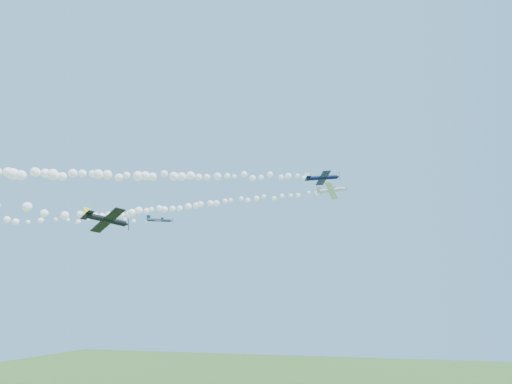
% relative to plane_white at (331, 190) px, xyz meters
% --- Properties ---
extents(plane_white, '(7.50, 7.61, 2.57)m').
position_rel_plane_white_xyz_m(plane_white, '(0.00, 0.00, 0.00)').
color(plane_white, white).
extents(smoke_trail_white, '(70.60, 12.33, 3.13)m').
position_rel_plane_white_xyz_m(smoke_trail_white, '(-37.50, 5.30, -0.31)').
color(smoke_trail_white, white).
extents(plane_navy, '(7.89, 8.36, 2.13)m').
position_rel_plane_white_xyz_m(plane_navy, '(-0.89, -10.55, 0.15)').
color(plane_navy, '#0C1038').
extents(smoke_trail_navy, '(64.13, 23.56, 3.08)m').
position_rel_plane_white_xyz_m(smoke_trail_navy, '(-35.12, -22.10, -0.08)').
color(smoke_trail_navy, white).
extents(plane_grey, '(6.61, 6.90, 2.23)m').
position_rel_plane_white_xyz_m(plane_grey, '(-41.27, -6.85, -6.53)').
color(plane_grey, '#343D4C').
extents(plane_black, '(7.18, 6.90, 2.94)m').
position_rel_plane_white_xyz_m(plane_black, '(-29.20, -46.05, -14.47)').
color(plane_black, black).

